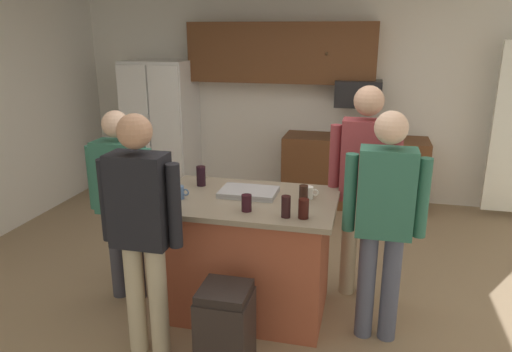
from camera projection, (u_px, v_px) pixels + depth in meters
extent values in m
plane|color=#937A5B|center=(268.00, 295.00, 4.15)|extent=(7.04, 7.04, 0.00)
cube|color=white|center=(313.00, 101.00, 6.37)|extent=(6.40, 0.10, 2.60)
cube|color=brown|center=(281.00, 53.00, 6.10)|extent=(2.40, 0.35, 0.75)
sphere|color=#4C3823|center=(327.00, 54.00, 5.78)|extent=(0.04, 0.04, 0.04)
cube|color=brown|center=(353.00, 171.00, 6.19)|extent=(1.80, 0.60, 0.90)
sphere|color=#4C3823|center=(390.00, 181.00, 5.80)|extent=(0.04, 0.04, 0.04)
cube|color=white|center=(163.00, 128.00, 6.56)|extent=(0.86, 0.70, 1.82)
cube|color=white|center=(136.00, 133.00, 6.27)|extent=(0.41, 0.04, 1.74)
cube|color=white|center=(166.00, 134.00, 6.17)|extent=(0.41, 0.04, 1.74)
cylinder|color=#B2B2B7|center=(149.00, 127.00, 6.16)|extent=(0.02, 0.02, 0.35)
cube|color=black|center=(358.00, 93.00, 5.92)|extent=(0.56, 0.40, 0.32)
cube|color=#9E4C33|center=(247.00, 257.00, 3.82)|extent=(1.23, 0.79, 0.92)
cube|color=gray|center=(247.00, 201.00, 3.69)|extent=(1.37, 0.93, 0.04)
cylinder|color=#4C5166|center=(366.00, 285.00, 3.50)|extent=(0.13, 0.13, 0.83)
cylinder|color=#4C5166|center=(390.00, 288.00, 3.46)|extent=(0.13, 0.13, 0.83)
cube|color=#2D6651|center=(386.00, 193.00, 3.27)|extent=(0.38, 0.22, 0.62)
sphere|color=beige|center=(391.00, 128.00, 3.14)|extent=(0.22, 0.22, 0.22)
cylinder|color=#2D6651|center=(350.00, 193.00, 3.33)|extent=(0.09, 0.09, 0.56)
cylinder|color=#2D6651|center=(423.00, 198.00, 3.22)|extent=(0.09, 0.09, 0.56)
cylinder|color=tan|center=(349.00, 246.00, 4.08)|extent=(0.13, 0.13, 0.87)
cylinder|color=tan|center=(369.00, 248.00, 4.04)|extent=(0.13, 0.13, 0.87)
cube|color=maroon|center=(365.00, 160.00, 3.84)|extent=(0.38, 0.22, 0.65)
sphere|color=tan|center=(369.00, 101.00, 3.70)|extent=(0.24, 0.24, 0.24)
cylinder|color=maroon|center=(335.00, 160.00, 3.89)|extent=(0.09, 0.09, 0.59)
cylinder|color=maroon|center=(396.00, 164.00, 3.79)|extent=(0.09, 0.09, 0.59)
cylinder|color=#383842|center=(117.00, 254.00, 4.04)|extent=(0.13, 0.13, 0.78)
cylinder|color=#383842|center=(136.00, 256.00, 4.00)|extent=(0.13, 0.13, 0.78)
cube|color=#2D6651|center=(120.00, 177.00, 3.82)|extent=(0.38, 0.22, 0.59)
sphere|color=beige|center=(115.00, 124.00, 3.70)|extent=(0.21, 0.21, 0.21)
cylinder|color=#2D6651|center=(93.00, 177.00, 3.88)|extent=(0.09, 0.09, 0.53)
cylinder|color=#2D6651|center=(148.00, 182.00, 3.77)|extent=(0.09, 0.09, 0.53)
cylinder|color=tan|center=(136.00, 298.00, 3.33)|extent=(0.13, 0.13, 0.83)
cylinder|color=tan|center=(158.00, 301.00, 3.29)|extent=(0.13, 0.13, 0.83)
cube|color=black|center=(140.00, 200.00, 3.10)|extent=(0.38, 0.22, 0.62)
sphere|color=tan|center=(134.00, 131.00, 2.96)|extent=(0.23, 0.23, 0.23)
cylinder|color=black|center=(106.00, 200.00, 3.16)|extent=(0.09, 0.09, 0.56)
cylinder|color=black|center=(174.00, 206.00, 3.05)|extent=(0.09, 0.09, 0.56)
cylinder|color=black|center=(304.00, 209.00, 3.27)|extent=(0.07, 0.07, 0.14)
cylinder|color=black|center=(247.00, 203.00, 3.40)|extent=(0.07, 0.07, 0.12)
cylinder|color=black|center=(201.00, 176.00, 3.96)|extent=(0.08, 0.08, 0.16)
cylinder|color=black|center=(286.00, 207.00, 3.29)|extent=(0.07, 0.07, 0.15)
cylinder|color=black|center=(303.00, 194.00, 3.56)|extent=(0.07, 0.07, 0.14)
cylinder|color=white|center=(308.00, 193.00, 3.66)|extent=(0.08, 0.08, 0.10)
torus|color=white|center=(315.00, 193.00, 3.65)|extent=(0.06, 0.01, 0.06)
cylinder|color=#4C6B99|center=(179.00, 192.00, 3.66)|extent=(0.08, 0.08, 0.10)
torus|color=#4C6B99|center=(186.00, 192.00, 3.64)|extent=(0.06, 0.01, 0.06)
cube|color=#B7B7BC|center=(249.00, 193.00, 3.76)|extent=(0.44, 0.30, 0.02)
cube|color=#A8A8AD|center=(249.00, 191.00, 3.75)|extent=(0.44, 0.30, 0.02)
cube|color=black|center=(226.00, 332.00, 3.18)|extent=(0.34, 0.34, 0.55)
cube|color=black|center=(225.00, 292.00, 3.09)|extent=(0.32, 0.32, 0.06)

